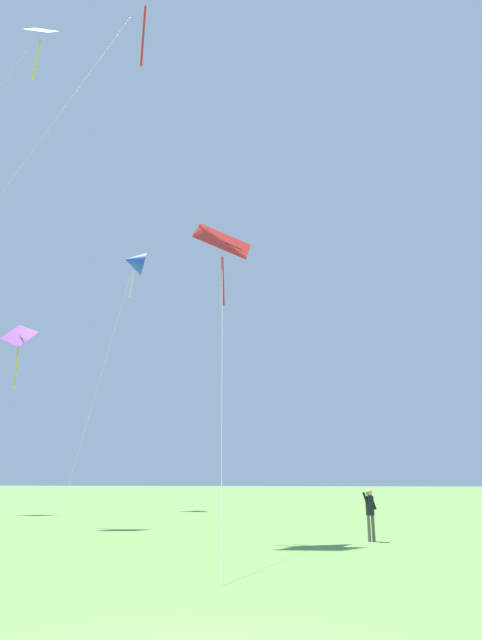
{
  "coord_description": "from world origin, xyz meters",
  "views": [
    {
      "loc": [
        1.45,
        -5.68,
        1.79
      ],
      "look_at": [
        -4.08,
        22.85,
        10.21
      ],
      "focal_mm": 31.26,
      "sensor_mm": 36.0,
      "label": 1
    }
  ],
  "objects_px": {
    "kite_blue_delta": "(134,262)",
    "kite_black_large": "(33,48)",
    "kite_red_high": "(223,252)",
    "kite_purple_streamer": "(17,347)",
    "person_in_red_shirt": "(370,510)",
    "kite_yellow_diamond": "(142,13)"
  },
  "relations": [
    {
      "from": "kite_blue_delta",
      "to": "kite_yellow_diamond",
      "type": "bearing_deg",
      "value": -68.34
    },
    {
      "from": "kite_purple_streamer",
      "to": "person_in_red_shirt",
      "type": "height_order",
      "value": "kite_purple_streamer"
    },
    {
      "from": "kite_purple_streamer",
      "to": "person_in_red_shirt",
      "type": "bearing_deg",
      "value": -29.63
    },
    {
      "from": "kite_yellow_diamond",
      "to": "kite_blue_delta",
      "type": "bearing_deg",
      "value": 111.66
    },
    {
      "from": "kite_purple_streamer",
      "to": "person_in_red_shirt",
      "type": "relative_size",
      "value": 7.43
    },
    {
      "from": "kite_red_high",
      "to": "kite_yellow_diamond",
      "type": "distance_m",
      "value": 13.95
    },
    {
      "from": "kite_blue_delta",
      "to": "kite_red_high",
      "type": "xyz_separation_m",
      "value": [
        11.17,
        -18.6,
        -7.88
      ]
    },
    {
      "from": "kite_black_large",
      "to": "kite_yellow_diamond",
      "type": "bearing_deg",
      "value": -29.29
    },
    {
      "from": "kite_blue_delta",
      "to": "person_in_red_shirt",
      "type": "relative_size",
      "value": 12.15
    },
    {
      "from": "kite_red_high",
      "to": "person_in_red_shirt",
      "type": "height_order",
      "value": "kite_red_high"
    },
    {
      "from": "kite_black_large",
      "to": "kite_red_high",
      "type": "xyz_separation_m",
      "value": [
        13.49,
        -6.58,
        -17.26
      ]
    },
    {
      "from": "kite_black_large",
      "to": "kite_red_high",
      "type": "bearing_deg",
      "value": -26.0
    },
    {
      "from": "kite_blue_delta",
      "to": "kite_black_large",
      "type": "height_order",
      "value": "kite_black_large"
    },
    {
      "from": "kite_blue_delta",
      "to": "kite_red_high",
      "type": "bearing_deg",
      "value": -59.02
    },
    {
      "from": "kite_red_high",
      "to": "kite_purple_streamer",
      "type": "bearing_deg",
      "value": 142.9
    },
    {
      "from": "kite_blue_delta",
      "to": "kite_purple_streamer",
      "type": "xyz_separation_m",
      "value": [
        -4.72,
        -6.58,
        -7.98
      ]
    },
    {
      "from": "kite_red_high",
      "to": "kite_yellow_diamond",
      "type": "xyz_separation_m",
      "value": [
        -4.36,
        1.46,
        13.17
      ]
    },
    {
      "from": "kite_yellow_diamond",
      "to": "person_in_red_shirt",
      "type": "xyz_separation_m",
      "value": [
        9.1,
        -1.18,
        -22.13
      ]
    },
    {
      "from": "kite_blue_delta",
      "to": "kite_purple_streamer",
      "type": "relative_size",
      "value": 1.64
    },
    {
      "from": "kite_blue_delta",
      "to": "kite_purple_streamer",
      "type": "bearing_deg",
      "value": -125.65
    },
    {
      "from": "kite_black_large",
      "to": "kite_yellow_diamond",
      "type": "xyz_separation_m",
      "value": [
        9.12,
        -5.12,
        -4.1
      ]
    },
    {
      "from": "kite_purple_streamer",
      "to": "kite_yellow_diamond",
      "type": "height_order",
      "value": "kite_yellow_diamond"
    }
  ]
}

